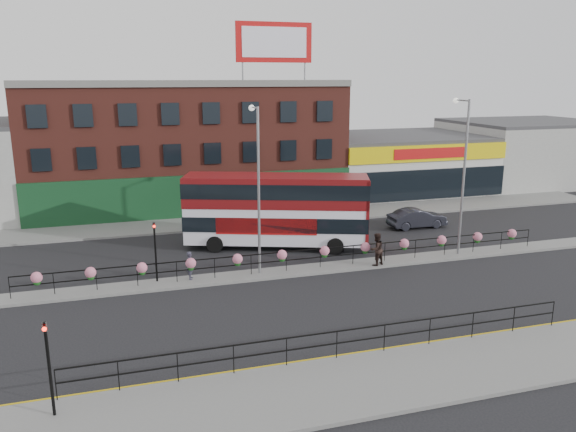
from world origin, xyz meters
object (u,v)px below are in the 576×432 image
object	(u,v)px
lamp_column_west	(257,176)
lamp_column_east	(462,164)
car	(417,218)
double_decker_bus	(277,204)
pedestrian_b	(376,249)
pedestrian_a	(190,265)

from	to	relation	value
lamp_column_west	lamp_column_east	xyz separation A→B (m)	(12.42, -0.11, 0.14)
lamp_column_west	car	bearing A→B (deg)	25.36
car	lamp_column_east	xyz separation A→B (m)	(-0.92, -6.43, 4.94)
double_decker_bus	pedestrian_b	bearing A→B (deg)	-51.43
pedestrian_a	pedestrian_b	xyz separation A→B (m)	(10.44, -0.77, 0.18)
car	lamp_column_east	bearing A→B (deg)	170.95
pedestrian_a	lamp_column_east	size ratio (longest dim) A/B	0.16
pedestrian_a	lamp_column_west	xyz separation A→B (m)	(3.74, 0.08, 4.59)
lamp_column_west	pedestrian_b	bearing A→B (deg)	-7.21
pedestrian_b	lamp_column_east	size ratio (longest dim) A/B	0.20
car	pedestrian_b	xyz separation A→B (m)	(-6.65, -7.17, 0.40)
double_decker_bus	pedestrian_a	xyz separation A→B (m)	(-6.09, -4.69, -1.95)
double_decker_bus	pedestrian_b	xyz separation A→B (m)	(4.35, -5.45, -1.76)
double_decker_bus	pedestrian_a	distance (m)	7.93
car	pedestrian_b	distance (m)	9.79
pedestrian_a	car	bearing A→B (deg)	-59.66
car	pedestrian_b	bearing A→B (deg)	136.27
double_decker_bus	lamp_column_west	world-z (taller)	lamp_column_west
double_decker_bus	lamp_column_west	xyz separation A→B (m)	(-2.35, -4.61, 2.64)
pedestrian_b	car	bearing A→B (deg)	-153.69
car	lamp_column_west	xyz separation A→B (m)	(-13.35, -6.33, 4.80)
pedestrian_b	lamp_column_west	size ratio (longest dim) A/B	0.21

